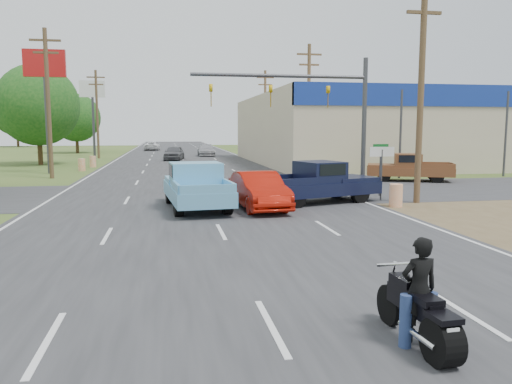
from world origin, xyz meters
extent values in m
plane|color=#365220|center=(0.00, 0.00, 0.00)|extent=(200.00, 200.00, 0.00)
cube|color=#2D2D30|center=(0.00, 40.00, 0.01)|extent=(15.00, 180.00, 0.02)
cube|color=#2D2D30|center=(0.00, 18.00, 0.01)|extent=(120.00, 10.00, 0.02)
cube|color=brown|center=(11.00, 10.00, 0.01)|extent=(8.00, 18.00, 0.01)
cube|color=#B7A88C|center=(32.00, 40.00, 3.30)|extent=(50.00, 28.00, 6.60)
cylinder|color=#4C3823|center=(9.50, 13.00, 5.00)|extent=(0.28, 0.28, 10.00)
cube|color=#4C3823|center=(9.50, 13.00, 8.40)|extent=(1.60, 0.14, 0.14)
cylinder|color=#4C3823|center=(9.50, 31.00, 5.00)|extent=(0.28, 0.28, 10.00)
cube|color=#4C3823|center=(9.50, 31.00, 9.20)|extent=(2.00, 0.14, 0.14)
cube|color=#4C3823|center=(9.50, 31.00, 8.40)|extent=(1.60, 0.14, 0.14)
cylinder|color=#4C3823|center=(9.50, 49.00, 5.00)|extent=(0.28, 0.28, 10.00)
cube|color=#4C3823|center=(9.50, 49.00, 9.20)|extent=(2.00, 0.14, 0.14)
cube|color=#4C3823|center=(9.50, 49.00, 8.40)|extent=(1.60, 0.14, 0.14)
cylinder|color=#4C3823|center=(-9.50, 28.00, 5.00)|extent=(0.28, 0.28, 10.00)
cube|color=#4C3823|center=(-9.50, 28.00, 9.20)|extent=(2.00, 0.14, 0.14)
cube|color=#4C3823|center=(-9.50, 28.00, 8.40)|extent=(1.60, 0.14, 0.14)
cylinder|color=#4C3823|center=(-9.50, 52.00, 5.00)|extent=(0.28, 0.28, 10.00)
cube|color=#4C3823|center=(-9.50, 52.00, 9.20)|extent=(2.00, 0.14, 0.14)
cube|color=#4C3823|center=(-9.50, 52.00, 8.40)|extent=(1.60, 0.14, 0.14)
cylinder|color=#422D19|center=(-13.50, 42.00, 1.62)|extent=(0.44, 0.44, 3.24)
sphere|color=#134515|center=(-13.50, 42.00, 5.58)|extent=(7.56, 7.56, 7.56)
cylinder|color=#422D19|center=(-14.20, 66.00, 1.44)|extent=(0.44, 0.44, 2.88)
sphere|color=#134515|center=(-14.20, 66.00, 4.96)|extent=(6.72, 6.72, 6.72)
cylinder|color=#422D19|center=(55.00, 70.00, 1.80)|extent=(0.44, 0.44, 3.60)
sphere|color=#134515|center=(55.00, 70.00, 6.20)|extent=(8.40, 8.40, 8.40)
cylinder|color=#422D19|center=(30.00, 95.00, 1.71)|extent=(0.44, 0.44, 3.42)
sphere|color=#134515|center=(30.00, 95.00, 5.89)|extent=(7.98, 7.98, 7.98)
cylinder|color=#422D19|center=(-30.00, 95.00, 1.89)|extent=(0.44, 0.44, 3.78)
sphere|color=#134515|center=(-30.00, 95.00, 6.51)|extent=(8.82, 8.82, 8.82)
cylinder|color=orange|center=(8.00, 12.00, 0.50)|extent=(0.56, 0.56, 1.00)
cylinder|color=orange|center=(8.40, 20.50, 0.50)|extent=(0.56, 0.56, 1.00)
cylinder|color=orange|center=(-8.50, 34.00, 0.50)|extent=(0.56, 0.56, 1.00)
cylinder|color=orange|center=(-8.20, 38.00, 0.50)|extent=(0.56, 0.56, 1.00)
cylinder|color=#3F3F44|center=(-10.50, 32.00, 4.50)|extent=(0.30, 0.30, 9.00)
cube|color=#B21414|center=(-10.50, 32.00, 8.20)|extent=(3.00, 0.35, 2.00)
cylinder|color=#3F3F44|center=(-10.50, 56.00, 4.50)|extent=(0.30, 0.30, 9.00)
cube|color=white|center=(-10.50, 56.00, 8.20)|extent=(3.00, 0.35, 2.00)
cylinder|color=#3F3F44|center=(8.20, 14.00, 1.20)|extent=(0.08, 0.08, 2.40)
cube|color=white|center=(8.20, 14.00, 2.30)|extent=(1.20, 0.05, 0.45)
cylinder|color=#3F3F44|center=(8.80, 15.50, 1.20)|extent=(0.08, 0.08, 2.40)
cube|color=#0C591E|center=(8.80, 15.50, 2.50)|extent=(0.80, 0.04, 0.22)
cylinder|color=#3F3F44|center=(8.50, 17.00, 3.50)|extent=(0.24, 0.24, 7.00)
cylinder|color=#3F3F44|center=(4.00, 17.00, 6.00)|extent=(9.00, 0.18, 0.18)
imported|color=gold|center=(6.50, 17.00, 5.55)|extent=(0.18, 0.40, 1.10)
imported|color=gold|center=(3.50, 17.00, 5.55)|extent=(0.18, 0.40, 1.10)
imported|color=gold|center=(0.50, 17.00, 5.55)|extent=(0.18, 0.40, 1.10)
imported|color=#AA1407|center=(2.06, 12.46, 0.78)|extent=(2.05, 4.85, 1.56)
cylinder|color=black|center=(2.10, -1.76, 0.35)|extent=(0.38, 0.72, 0.70)
cylinder|color=black|center=(2.02, -0.22, 0.35)|extent=(0.16, 0.71, 0.70)
cube|color=black|center=(2.06, -0.96, 0.66)|extent=(0.30, 1.28, 0.32)
cube|color=black|center=(2.05, -0.70, 0.87)|extent=(0.31, 0.60, 0.23)
cube|color=black|center=(2.08, -1.28, 0.83)|extent=(0.35, 0.60, 0.11)
cylinder|color=white|center=(2.03, -0.38, 1.11)|extent=(0.69, 0.09, 0.05)
cube|color=white|center=(2.12, -1.99, 0.58)|extent=(0.19, 0.03, 0.13)
imported|color=black|center=(2.07, -1.12, 0.81)|extent=(0.61, 0.42, 1.63)
cylinder|color=black|center=(-1.60, 14.74, 0.45)|extent=(0.42, 0.93, 0.90)
cylinder|color=black|center=(0.29, 14.91, 0.45)|extent=(0.42, 0.93, 0.90)
cylinder|color=black|center=(-1.29, 11.23, 0.45)|extent=(0.42, 0.93, 0.90)
cylinder|color=black|center=(0.60, 11.40, 0.45)|extent=(0.42, 0.93, 0.90)
cube|color=#66B0DA|center=(-0.50, 13.07, 0.70)|extent=(2.78, 6.05, 0.59)
cube|color=#66B0DA|center=(-0.66, 14.83, 1.07)|extent=(2.34, 2.42, 0.20)
cube|color=#66B0DA|center=(-0.51, 13.19, 1.47)|extent=(2.23, 1.94, 0.96)
cube|color=black|center=(-0.51, 13.19, 1.64)|extent=(2.24, 1.59, 0.51)
cube|color=#66B0DA|center=(-0.24, 10.21, 1.15)|extent=(2.08, 0.28, 0.34)
cylinder|color=black|center=(6.39, 15.17, 0.44)|extent=(0.93, 0.57, 0.88)
cylinder|color=black|center=(6.93, 13.41, 0.44)|extent=(0.93, 0.57, 0.88)
cylinder|color=black|center=(3.12, 14.17, 0.44)|extent=(0.93, 0.57, 0.88)
cylinder|color=black|center=(3.66, 12.41, 0.44)|extent=(0.93, 0.57, 0.88)
cube|color=black|center=(5.02, 13.79, 0.68)|extent=(6.09, 3.76, 0.57)
cube|color=black|center=(6.66, 14.29, 1.04)|extent=(2.68, 2.62, 0.20)
cube|color=black|center=(5.13, 13.82, 1.42)|extent=(2.22, 2.43, 0.93)
cube|color=black|center=(5.13, 13.82, 1.59)|extent=(1.91, 2.37, 0.49)
cube|color=black|center=(2.35, 12.97, 1.12)|extent=(0.67, 1.95, 0.33)
cylinder|color=black|center=(11.90, 21.80, 0.41)|extent=(0.88, 0.60, 0.82)
cylinder|color=black|center=(12.55, 23.40, 0.41)|extent=(0.88, 0.60, 0.82)
cylinder|color=black|center=(14.88, 20.60, 0.41)|extent=(0.88, 0.60, 0.82)
cylinder|color=black|center=(15.53, 22.20, 0.41)|extent=(0.88, 0.60, 0.82)
cube|color=brown|center=(13.72, 22.00, 0.64)|extent=(5.74, 3.92, 0.54)
cube|color=brown|center=(12.23, 22.60, 0.98)|extent=(2.62, 2.58, 0.19)
cube|color=brown|center=(13.62, 22.04, 1.34)|extent=(2.20, 2.36, 0.88)
cube|color=black|center=(13.62, 22.04, 1.49)|extent=(1.92, 2.28, 0.46)
cube|color=brown|center=(16.15, 21.02, 1.05)|extent=(0.79, 1.79, 0.31)
imported|color=#59595E|center=(-0.96, 47.03, 0.78)|extent=(2.56, 4.82, 1.56)
imported|color=#ADACB1|center=(3.11, 55.03, 0.73)|extent=(2.06, 5.01, 1.45)
imported|color=silver|center=(-4.05, 73.20, 0.67)|extent=(2.54, 4.99, 1.35)
camera|label=1|loc=(-1.67, -7.92, 3.34)|focal=35.00mm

